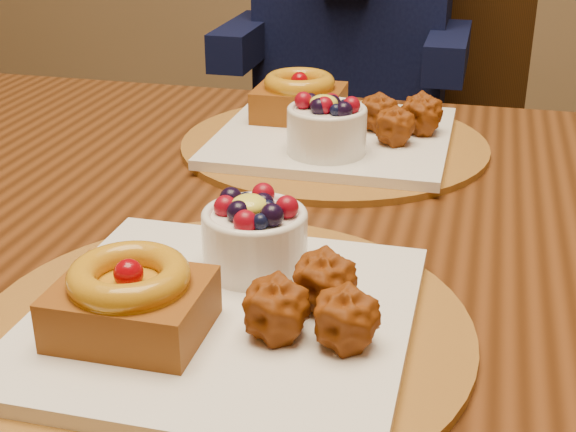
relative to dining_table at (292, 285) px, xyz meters
The scene contains 4 objects.
dining_table is the anchor object (origin of this frame).
place_setting_near 0.24m from the dining_table, 90.66° to the right, with size 0.38×0.38×0.08m.
place_setting_far 0.24m from the dining_table, 90.78° to the left, with size 0.38×0.38×0.09m.
chair_far 1.02m from the dining_table, 86.92° to the left, with size 0.51×0.51×0.96m.
Camera 1 is at (0.25, -0.83, 1.09)m, focal length 50.00 mm.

